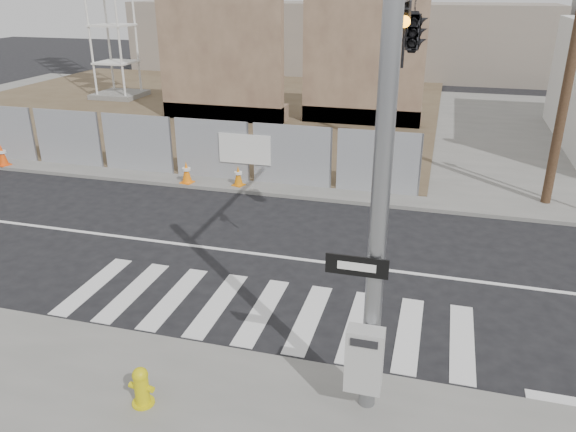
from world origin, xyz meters
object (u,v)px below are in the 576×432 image
(signal_pole, at_px, (404,79))
(fire_hydrant, at_px, (141,386))
(traffic_cone_b, at_px, (2,155))
(traffic_cone_d, at_px, (238,176))
(traffic_cone_c, at_px, (187,172))

(signal_pole, relative_size, fire_hydrant, 10.29)
(signal_pole, xyz_separation_m, fire_hydrant, (-3.42, -3.72, -4.32))
(traffic_cone_b, height_order, traffic_cone_d, traffic_cone_b)
(traffic_cone_b, bearing_deg, fire_hydrant, -41.72)
(fire_hydrant, relative_size, traffic_cone_b, 0.87)
(traffic_cone_d, bearing_deg, traffic_cone_b, -178.65)
(traffic_cone_d, bearing_deg, signal_pole, -49.38)
(fire_hydrant, bearing_deg, traffic_cone_b, 150.50)
(fire_hydrant, distance_m, traffic_cone_b, 15.01)
(traffic_cone_c, distance_m, traffic_cone_d, 1.76)
(signal_pole, xyz_separation_m, traffic_cone_b, (-14.62, 6.27, -4.28))
(traffic_cone_c, bearing_deg, traffic_cone_d, 6.95)
(traffic_cone_b, distance_m, traffic_cone_c, 7.32)
(signal_pole, relative_size, traffic_cone_c, 9.51)
(traffic_cone_c, bearing_deg, traffic_cone_b, 180.00)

